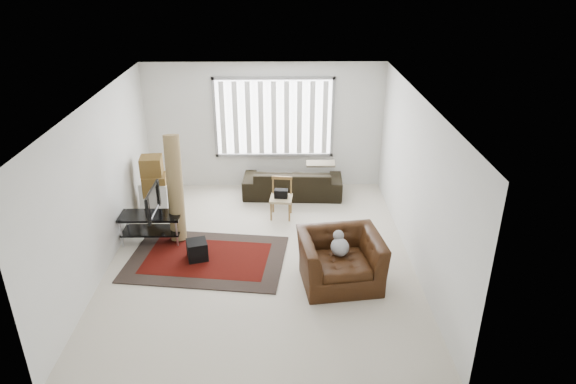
# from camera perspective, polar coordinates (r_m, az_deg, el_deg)

# --- Properties ---
(room) EXTENTS (6.00, 6.02, 2.71)m
(room) POSITION_cam_1_polar(r_m,az_deg,el_deg) (8.44, -2.90, 4.80)
(room) COLOR beige
(room) RESTS_ON ground
(persian_rug) EXTENTS (2.77, 2.03, 0.02)m
(persian_rug) POSITION_cam_1_polar(r_m,az_deg,el_deg) (8.80, -9.01, -7.31)
(persian_rug) COLOR black
(persian_rug) RESTS_ON ground
(tv_stand) EXTENTS (1.06, 0.48, 0.53)m
(tv_stand) POSITION_cam_1_polar(r_m,az_deg,el_deg) (9.34, -14.98, -3.25)
(tv_stand) COLOR black
(tv_stand) RESTS_ON ground
(tv) EXTENTS (0.11, 0.86, 0.49)m
(tv) POSITION_cam_1_polar(r_m,az_deg,el_deg) (9.16, -15.25, -1.08)
(tv) COLOR black
(tv) RESTS_ON tv_stand
(subwoofer) EXTENTS (0.40, 0.40, 0.32)m
(subwoofer) POSITION_cam_1_polar(r_m,az_deg,el_deg) (8.73, -10.06, -6.36)
(subwoofer) COLOR black
(subwoofer) RESTS_ON persian_rug
(moving_boxes) EXTENTS (0.53, 0.49, 1.19)m
(moving_boxes) POSITION_cam_1_polar(r_m,az_deg,el_deg) (10.22, -14.58, 0.41)
(moving_boxes) COLOR brown
(moving_boxes) RESTS_ON ground
(white_flatpack) EXTENTS (0.55, 0.20, 0.69)m
(white_flatpack) POSITION_cam_1_polar(r_m,az_deg,el_deg) (10.11, -14.67, -1.19)
(white_flatpack) COLOR silver
(white_flatpack) RESTS_ON ground
(rolled_rug) EXTENTS (0.35, 0.67, 1.89)m
(rolled_rug) POSITION_cam_1_polar(r_m,az_deg,el_deg) (9.17, -12.44, 0.43)
(rolled_rug) COLOR olive
(rolled_rug) RESTS_ON ground
(sofa) EXTENTS (2.10, 0.99, 0.79)m
(sofa) POSITION_cam_1_polar(r_m,az_deg,el_deg) (10.74, 0.52, 1.56)
(sofa) COLOR black
(sofa) RESTS_ON ground
(side_chair) EXTENTS (0.46, 0.46, 0.78)m
(side_chair) POSITION_cam_1_polar(r_m,az_deg,el_deg) (9.86, -0.77, -0.46)
(side_chair) COLOR tan
(side_chair) RESTS_ON ground
(armchair) EXTENTS (1.36, 1.22, 0.91)m
(armchair) POSITION_cam_1_polar(r_m,az_deg,el_deg) (7.95, 5.84, -7.13)
(armchair) COLOR #331A0A
(armchair) RESTS_ON ground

